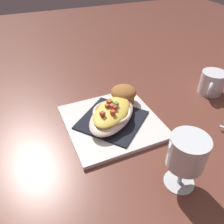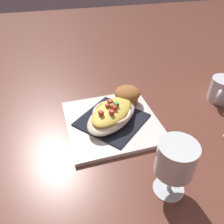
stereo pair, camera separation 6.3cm
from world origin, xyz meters
The scene contains 7 objects.
ground_plane centered at (0.00, 0.00, 0.00)m, with size 2.60×2.60×0.00m, color brown.
square_plate centered at (0.00, 0.00, 0.01)m, with size 0.25×0.25×0.01m, color white.
folded_napkin centered at (0.00, 0.00, 0.01)m, with size 0.16×0.16×0.00m, color black.
gratin_dish centered at (0.00, 0.00, 0.04)m, with size 0.21×0.20×0.05m.
muffin centered at (0.07, 0.07, 0.04)m, with size 0.08×0.08×0.05m.
coffee_mug centered at (0.37, 0.03, 0.03)m, with size 0.09×0.09×0.08m.
stemmed_glass centered at (0.06, -0.24, 0.09)m, with size 0.08×0.08×0.13m.
Camera 1 is at (-0.18, -0.46, 0.43)m, focal length 36.89 mm.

